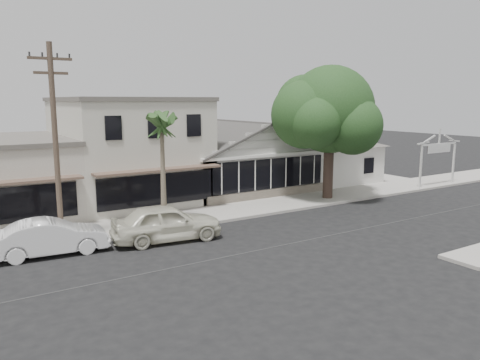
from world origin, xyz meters
TOP-DOWN VIEW (x-y plane):
  - ground at (0.00, 0.00)m, footprint 140.00×140.00m
  - sidewalk_north at (-8.00, 6.75)m, footprint 90.00×3.50m
  - corner_shop at (5.00, 12.47)m, footprint 10.40×8.60m
  - side_cottage at (13.20, 11.50)m, footprint 6.00×6.00m
  - arch_sign at (18.40, 5.30)m, footprint 4.12×0.12m
  - row_building_near at (-3.00, 13.50)m, footprint 8.00×10.00m
  - utility_pole at (-9.00, 5.20)m, footprint 1.80×0.24m
  - car_0 at (-4.61, 3.52)m, footprint 5.36×2.74m
  - car_1 at (-9.61, 4.30)m, footprint 4.82×2.03m
  - shade_tree at (8.11, 6.59)m, footprint 7.94×7.18m
  - palm_east at (-3.78, 5.74)m, footprint 2.83×2.83m

SIDE VIEW (x-z plane):
  - ground at x=0.00m, z-range 0.00..0.00m
  - sidewalk_north at x=-8.00m, z-range 0.00..0.15m
  - car_1 at x=-9.61m, z-range 0.00..1.55m
  - car_0 at x=-4.61m, z-range 0.00..1.75m
  - side_cottage at x=13.20m, z-range 0.00..3.00m
  - corner_shop at x=5.00m, z-range 0.07..5.17m
  - arch_sign at x=18.40m, z-range 1.18..5.13m
  - row_building_near at x=-3.00m, z-range 0.00..6.50m
  - utility_pole at x=-9.00m, z-range 0.29..9.29m
  - palm_east at x=-3.78m, z-range 2.21..8.55m
  - shade_tree at x=8.11m, z-range 1.39..10.20m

